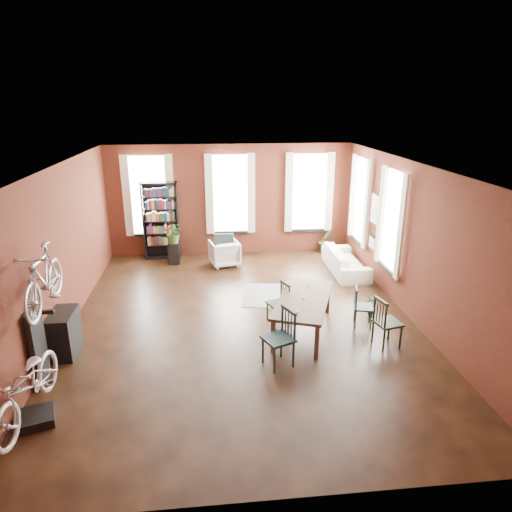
{
  "coord_description": "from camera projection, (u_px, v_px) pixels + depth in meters",
  "views": [
    {
      "loc": [
        -0.62,
        -8.51,
        4.38
      ],
      "look_at": [
        0.34,
        0.6,
        1.22
      ],
      "focal_mm": 32.0,
      "sensor_mm": 36.0,
      "label": 1
    }
  ],
  "objects": [
    {
      "name": "room",
      "position": [
        252.0,
        214.0,
        9.39
      ],
      "size": [
        9.0,
        9.04,
        3.22
      ],
      "color": "black",
      "rests_on": "ground"
    },
    {
      "name": "dining_table",
      "position": [
        303.0,
        315.0,
        8.99
      ],
      "size": [
        1.6,
        2.26,
        0.7
      ],
      "primitive_type": "cube",
      "rotation": [
        0.0,
        0.0,
        -0.36
      ],
      "color": "brown",
      "rests_on": "ground"
    },
    {
      "name": "dining_chair_a",
      "position": [
        278.0,
        339.0,
        7.77
      ],
      "size": [
        0.62,
        0.62,
        1.02
      ],
      "primitive_type": "cube",
      "rotation": [
        0.0,
        0.0,
        -1.15
      ],
      "color": "#162F32",
      "rests_on": "ground"
    },
    {
      "name": "dining_chair_b",
      "position": [
        278.0,
        303.0,
        9.32
      ],
      "size": [
        0.51,
        0.51,
        0.85
      ],
      "primitive_type": "cube",
      "rotation": [
        0.0,
        0.0,
        -1.2
      ],
      "color": "#1C2F1C",
      "rests_on": "ground"
    },
    {
      "name": "dining_chair_c",
      "position": [
        388.0,
        322.0,
        8.4
      ],
      "size": [
        0.54,
        0.54,
        0.96
      ],
      "primitive_type": "cube",
      "rotation": [
        0.0,
        0.0,
        1.81
      ],
      "color": "black",
      "rests_on": "ground"
    },
    {
      "name": "dining_chair_d",
      "position": [
        363.0,
        307.0,
        9.19
      ],
      "size": [
        0.46,
        0.46,
        0.82
      ],
      "primitive_type": "cube",
      "rotation": [
        0.0,
        0.0,
        1.32
      ],
      "color": "#1C3E3B",
      "rests_on": "ground"
    },
    {
      "name": "bookshelf",
      "position": [
        161.0,
        221.0,
        12.97
      ],
      "size": [
        1.0,
        0.32,
        2.2
      ],
      "primitive_type": "cube",
      "color": "black",
      "rests_on": "ground"
    },
    {
      "name": "white_armchair",
      "position": [
        224.0,
        252.0,
        12.58
      ],
      "size": [
        0.89,
        0.85,
        0.77
      ],
      "primitive_type": "imported",
      "rotation": [
        0.0,
        0.0,
        3.37
      ],
      "color": "silver",
      "rests_on": "ground"
    },
    {
      "name": "cream_sofa",
      "position": [
        346.0,
        257.0,
        12.09
      ],
      "size": [
        0.61,
        2.08,
        0.81
      ],
      "primitive_type": "imported",
      "rotation": [
        0.0,
        0.0,
        1.57
      ],
      "color": "beige",
      "rests_on": "ground"
    },
    {
      "name": "striped_rug",
      "position": [
        262.0,
        295.0,
        10.75
      ],
      "size": [
        1.06,
        1.5,
        0.01
      ],
      "primitive_type": "cube",
      "rotation": [
        0.0,
        0.0,
        -0.15
      ],
      "color": "black",
      "rests_on": "ground"
    },
    {
      "name": "bike_trainer",
      "position": [
        36.0,
        418.0,
        6.5
      ],
      "size": [
        0.6,
        0.6,
        0.14
      ],
      "primitive_type": "cube",
      "rotation": [
        0.0,
        0.0,
        0.32
      ],
      "color": "black",
      "rests_on": "ground"
    },
    {
      "name": "bike_wall_rack",
      "position": [
        38.0,
        347.0,
        7.25
      ],
      "size": [
        0.16,
        0.6,
        1.3
      ],
      "primitive_type": "cube",
      "color": "black",
      "rests_on": "ground"
    },
    {
      "name": "console_table",
      "position": [
        65.0,
        333.0,
        8.19
      ],
      "size": [
        0.4,
        0.8,
        0.8
      ],
      "primitive_type": "cube",
      "color": "black",
      "rests_on": "ground"
    },
    {
      "name": "plant_stand",
      "position": [
        174.0,
        253.0,
        12.75
      ],
      "size": [
        0.3,
        0.3,
        0.6
      ],
      "primitive_type": "cube",
      "rotation": [
        0.0,
        0.0,
        0.0
      ],
      "color": "black",
      "rests_on": "ground"
    },
    {
      "name": "plant_by_sofa",
      "position": [
        325.0,
        247.0,
        13.71
      ],
      "size": [
        0.58,
        0.81,
        0.32
      ],
      "primitive_type": "imported",
      "rotation": [
        0.0,
        0.0,
        0.27
      ],
      "color": "#2B5120",
      "rests_on": "ground"
    },
    {
      "name": "plant_small",
      "position": [
        370.0,
        313.0,
        9.68
      ],
      "size": [
        0.46,
        0.51,
        0.17
      ],
      "primitive_type": "imported",
      "rotation": [
        0.0,
        0.0,
        0.61
      ],
      "color": "#2A5F26",
      "rests_on": "ground"
    },
    {
      "name": "bicycle_floor",
      "position": [
        23.0,
        358.0,
        6.14
      ],
      "size": [
        0.73,
        1.04,
        1.89
      ],
      "primitive_type": "imported",
      "rotation": [
        0.0,
        0.0,
        -0.08
      ],
      "color": "#BFB1AF",
      "rests_on": "bike_trainer"
    },
    {
      "name": "bicycle_hung",
      "position": [
        40.0,
        258.0,
        6.79
      ],
      "size": [
        0.47,
        1.0,
        1.66
      ],
      "primitive_type": "imported",
      "color": "#A5A8AD",
      "rests_on": "bike_wall_rack"
    },
    {
      "name": "plant_on_stand",
      "position": [
        174.0,
        235.0,
        12.54
      ],
      "size": [
        0.58,
        0.64,
        0.48
      ],
      "primitive_type": "imported",
      "rotation": [
        0.0,
        0.0,
        -0.04
      ],
      "color": "#325723",
      "rests_on": "plant_stand"
    }
  ]
}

